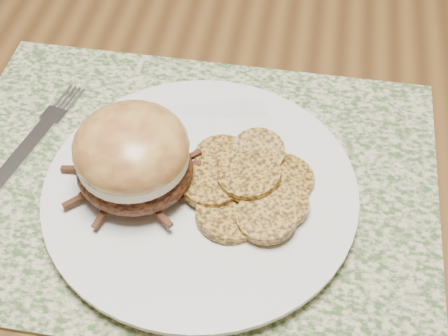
{
  "coord_description": "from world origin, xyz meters",
  "views": [
    {
      "loc": [
        -0.11,
        -0.6,
        1.2
      ],
      "look_at": [
        -0.17,
        -0.26,
        0.79
      ],
      "focal_mm": 50.0,
      "sensor_mm": 36.0,
      "label": 1
    }
  ],
  "objects_px": {
    "dinner_plate": "(201,193)",
    "dining_table": "(393,85)",
    "pork_sandwich": "(133,157)",
    "fork": "(27,149)"
  },
  "relations": [
    {
      "from": "dining_table",
      "to": "fork",
      "type": "xyz_separation_m",
      "value": [
        -0.36,
        -0.24,
        0.09
      ]
    },
    {
      "from": "dinner_plate",
      "to": "fork",
      "type": "distance_m",
      "value": 0.18
    },
    {
      "from": "dining_table",
      "to": "pork_sandwich",
      "type": "height_order",
      "value": "pork_sandwich"
    },
    {
      "from": "dining_table",
      "to": "dinner_plate",
      "type": "height_order",
      "value": "dinner_plate"
    },
    {
      "from": "dining_table",
      "to": "fork",
      "type": "height_order",
      "value": "fork"
    },
    {
      "from": "dinner_plate",
      "to": "dining_table",
      "type": "bearing_deg",
      "value": 55.41
    },
    {
      "from": "fork",
      "to": "pork_sandwich",
      "type": "bearing_deg",
      "value": -3.08
    },
    {
      "from": "dining_table",
      "to": "pork_sandwich",
      "type": "distance_m",
      "value": 0.39
    },
    {
      "from": "dinner_plate",
      "to": "pork_sandwich",
      "type": "height_order",
      "value": "pork_sandwich"
    },
    {
      "from": "dinner_plate",
      "to": "pork_sandwich",
      "type": "bearing_deg",
      "value": -174.05
    }
  ]
}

